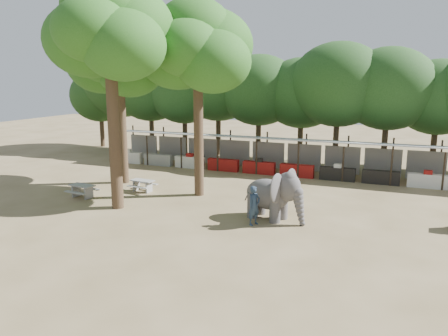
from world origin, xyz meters
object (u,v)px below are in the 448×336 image
at_px(yard_tree_left, 118,57).
at_px(elephant, 275,195).
at_px(handler, 254,206).
at_px(picnic_table_far, 143,184).
at_px(picnic_table_near, 82,189).
at_px(yard_tree_center, 109,31).
at_px(yard_tree_back, 197,48).

relative_size(yard_tree_left, elephant, 3.22).
bearing_deg(handler, picnic_table_far, 95.58).
bearing_deg(picnic_table_near, elephant, 8.79).
distance_m(elephant, picnic_table_far, 9.28).
bearing_deg(picnic_table_near, picnic_table_far, 51.83).
relative_size(yard_tree_left, yard_tree_center, 0.92).
distance_m(elephant, picnic_table_near, 11.54).
bearing_deg(yard_tree_back, handler, -40.31).
height_order(yard_tree_center, picnic_table_near, yard_tree_center).
relative_size(yard_tree_center, picnic_table_near, 7.09).
distance_m(yard_tree_center, handler, 11.39).
bearing_deg(picnic_table_near, yard_tree_center, -6.42).
height_order(picnic_table_near, picnic_table_far, picnic_table_near).
relative_size(yard_tree_center, handler, 6.33).
bearing_deg(elephant, yard_tree_center, -157.83).
height_order(yard_tree_left, picnic_table_near, yard_tree_left).
distance_m(handler, picnic_table_far, 8.94).
bearing_deg(elephant, picnic_table_far, -178.43).
distance_m(picnic_table_near, picnic_table_far, 3.55).
distance_m(yard_tree_center, elephant, 11.70).
bearing_deg(handler, yard_tree_left, 92.26).
xyz_separation_m(yard_tree_back, elephant, (5.53, -2.99, -7.27)).
distance_m(yard_tree_left, picnic_table_far, 8.33).
bearing_deg(yard_tree_center, yard_tree_back, 53.14).
bearing_deg(yard_tree_center, handler, -0.79).
relative_size(yard_tree_center, picnic_table_far, 7.69).
xyz_separation_m(yard_tree_left, elephant, (11.53, -3.99, -6.93)).
relative_size(yard_tree_back, handler, 5.97).
height_order(yard_tree_center, handler, yard_tree_center).
bearing_deg(picnic_table_far, yard_tree_center, -76.90).
bearing_deg(yard_tree_left, yard_tree_center, -59.04).
distance_m(yard_tree_center, picnic_table_near, 9.23).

